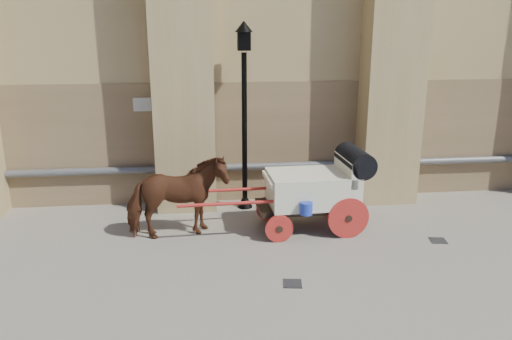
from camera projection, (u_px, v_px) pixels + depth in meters
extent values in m
plane|color=slate|center=(240.00, 273.00, 9.00)|extent=(90.00, 90.00, 0.00)
cube|color=#876B4C|center=(304.00, 140.00, 12.77)|extent=(44.00, 0.35, 3.00)
cylinder|color=#59595B|center=(306.00, 165.00, 12.68)|extent=(42.00, 0.18, 0.18)
cube|color=beige|center=(142.00, 104.00, 11.89)|extent=(0.42, 0.04, 0.32)
imported|color=#562716|center=(177.00, 198.00, 10.34)|extent=(2.20, 1.34, 1.73)
cube|color=black|center=(307.00, 206.00, 10.84)|extent=(2.19, 1.06, 0.12)
cube|color=beige|center=(312.00, 188.00, 10.75)|extent=(1.91, 1.29, 0.69)
cube|color=beige|center=(346.00, 169.00, 10.75)|extent=(0.19, 1.23, 0.54)
cube|color=beige|center=(274.00, 179.00, 10.56)|extent=(0.38, 1.09, 0.10)
cylinder|color=black|center=(355.00, 160.00, 10.72)|extent=(0.59, 1.24, 0.55)
cylinder|color=red|center=(348.00, 218.00, 10.40)|extent=(0.88, 0.09, 0.88)
cylinder|color=red|center=(331.00, 199.00, 11.55)|extent=(0.88, 0.09, 0.88)
cylinder|color=red|center=(279.00, 229.00, 10.23)|extent=(0.59, 0.08, 0.59)
cylinder|color=red|center=(269.00, 208.00, 11.38)|extent=(0.59, 0.08, 0.59)
cylinder|color=red|center=(235.00, 203.00, 10.11)|extent=(2.35, 0.15, 0.07)
cylinder|color=red|center=(231.00, 190.00, 10.95)|extent=(2.35, 0.15, 0.07)
cylinder|color=#223DC1|center=(306.00, 208.00, 10.11)|extent=(0.25, 0.25, 0.25)
cylinder|color=black|center=(245.00, 133.00, 11.80)|extent=(0.12, 0.12, 3.72)
cone|color=black|center=(245.00, 200.00, 12.26)|extent=(0.37, 0.37, 0.37)
cube|color=black|center=(244.00, 41.00, 11.22)|extent=(0.29, 0.29, 0.43)
cone|color=black|center=(244.00, 26.00, 11.13)|extent=(0.41, 0.41, 0.25)
cube|color=black|center=(293.00, 284.00, 8.62)|extent=(0.36, 0.36, 0.01)
cube|color=black|center=(438.00, 241.00, 10.35)|extent=(0.37, 0.37, 0.01)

